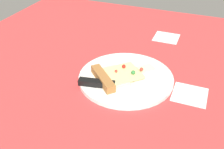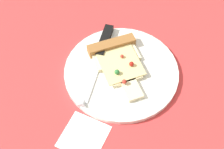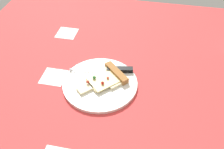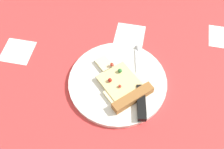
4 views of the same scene
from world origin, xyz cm
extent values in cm
cube|color=#D13838|center=(0.00, 0.00, -1.50)|extent=(128.29, 128.29, 3.00)
cube|color=white|center=(-3.47, 18.26, -0.10)|extent=(9.00, 9.00, 0.20)
cube|color=white|center=(25.43, 22.96, -0.10)|extent=(9.00, 9.00, 0.20)
cylinder|color=white|center=(-3.94, -0.18, 0.59)|extent=(27.26, 27.26, 1.19)
cube|color=beige|center=(-1.09, -2.99, 1.69)|extent=(12.00, 12.04, 1.00)
cube|color=beige|center=(-5.00, 0.88, 1.69)|extent=(9.04, 9.06, 1.00)
cube|color=beige|center=(-8.56, 4.39, 1.69)|extent=(6.23, 6.22, 1.00)
cube|color=#EDD88C|center=(-3.22, -0.88, 2.34)|extent=(13.58, 13.57, 0.30)
cube|color=#9E6633|center=(1.05, -5.10, 2.29)|extent=(10.28, 10.37, 2.20)
sphere|color=red|center=(-2.86, -2.65, 2.91)|extent=(0.84, 0.84, 0.84)
sphere|color=red|center=(-6.30, 3.84, 3.01)|extent=(1.05, 1.05, 1.05)
sphere|color=#2D7A38|center=(-3.74, 2.16, 3.08)|extent=(1.18, 1.18, 1.18)
sphere|color=#B21E14|center=(-5.84, -1.39, 3.04)|extent=(1.11, 1.11, 1.11)
cube|color=silver|center=(1.17, 5.86, 1.34)|extent=(4.17, 12.16, 0.30)
cone|color=silver|center=(0.07, 11.76, 1.34)|extent=(2.33, 2.33, 2.00)
cube|color=black|center=(3.38, -5.93, 1.99)|extent=(4.00, 10.23, 1.60)
camera|label=1|loc=(55.62, 19.31, 43.68)|focal=42.14mm
camera|label=2|loc=(-20.05, 39.74, 60.75)|focal=49.55mm
camera|label=3|loc=(-65.04, -16.76, 65.17)|focal=39.63mm
camera|label=4|loc=(2.62, -41.04, 66.38)|focal=44.98mm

